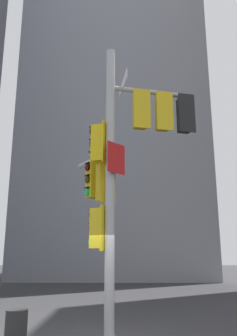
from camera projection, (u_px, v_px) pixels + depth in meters
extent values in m
cube|color=#9399A3|center=(115.00, 89.00, 37.97)|extent=(16.25, 16.25, 39.25)
cylinder|color=#B2B2B5|center=(110.00, 183.00, 8.93)|extent=(0.25, 0.25, 7.65)
cylinder|color=#B2B2B5|center=(152.00, 92.00, 9.85)|extent=(2.37, 0.71, 0.14)
cylinder|color=#B2B2B5|center=(94.00, 160.00, 9.88)|extent=(1.08, 1.62, 0.14)
cube|color=gold|center=(142.00, 108.00, 9.44)|extent=(0.47, 0.14, 1.14)
cube|color=gold|center=(140.00, 111.00, 9.62)|extent=(0.41, 0.41, 1.00)
cylinder|color=#360605|center=(138.00, 102.00, 9.90)|extent=(0.21, 0.11, 0.20)
cube|color=black|center=(138.00, 98.00, 9.93)|extent=(0.23, 0.12, 0.02)
cylinder|color=yellow|center=(138.00, 114.00, 9.81)|extent=(0.21, 0.11, 0.20)
cube|color=black|center=(138.00, 110.00, 9.85)|extent=(0.23, 0.12, 0.02)
cylinder|color=#06311C|center=(138.00, 125.00, 9.73)|extent=(0.21, 0.11, 0.20)
cube|color=black|center=(138.00, 121.00, 9.76)|extent=(0.23, 0.12, 0.02)
cube|color=gold|center=(165.00, 110.00, 9.59)|extent=(0.47, 0.14, 1.14)
cube|color=gold|center=(162.00, 113.00, 9.77)|extent=(0.41, 0.41, 1.00)
cylinder|color=#360605|center=(160.00, 104.00, 10.05)|extent=(0.21, 0.11, 0.20)
cube|color=black|center=(159.00, 101.00, 10.08)|extent=(0.23, 0.12, 0.02)
cylinder|color=yellow|center=(160.00, 116.00, 9.96)|extent=(0.21, 0.11, 0.20)
cube|color=black|center=(160.00, 112.00, 10.00)|extent=(0.23, 0.12, 0.02)
cylinder|color=#06311C|center=(160.00, 127.00, 9.88)|extent=(0.21, 0.11, 0.20)
cube|color=black|center=(160.00, 123.00, 9.91)|extent=(0.23, 0.12, 0.02)
cube|color=black|center=(187.00, 113.00, 9.74)|extent=(0.47, 0.14, 1.14)
cube|color=black|center=(184.00, 115.00, 9.92)|extent=(0.41, 0.41, 1.00)
cylinder|color=red|center=(181.00, 107.00, 10.20)|extent=(0.21, 0.11, 0.20)
cube|color=black|center=(181.00, 103.00, 10.23)|extent=(0.23, 0.12, 0.02)
cylinder|color=#3C2C06|center=(181.00, 118.00, 10.11)|extent=(0.21, 0.11, 0.20)
cube|color=black|center=(181.00, 114.00, 10.15)|extent=(0.23, 0.12, 0.02)
cylinder|color=#06311C|center=(182.00, 129.00, 10.03)|extent=(0.21, 0.11, 0.20)
cube|color=black|center=(182.00, 125.00, 10.06)|extent=(0.23, 0.12, 0.02)
cube|color=yellow|center=(100.00, 181.00, 9.83)|extent=(0.28, 0.42, 1.14)
cube|color=yellow|center=(94.00, 180.00, 9.74)|extent=(0.47, 0.47, 1.00)
cylinder|color=#360605|center=(88.00, 167.00, 9.72)|extent=(0.16, 0.20, 0.20)
cube|color=black|center=(87.00, 163.00, 9.75)|extent=(0.18, 0.22, 0.02)
cylinder|color=#3C2C06|center=(87.00, 180.00, 9.64)|extent=(0.16, 0.20, 0.20)
cube|color=black|center=(87.00, 175.00, 9.66)|extent=(0.18, 0.22, 0.02)
cylinder|color=#19C672|center=(87.00, 192.00, 9.55)|extent=(0.16, 0.20, 0.20)
cube|color=black|center=(87.00, 188.00, 9.58)|extent=(0.18, 0.22, 0.02)
cube|color=yellow|center=(105.00, 228.00, 8.71)|extent=(0.24, 0.44, 1.14)
cube|color=yellow|center=(98.00, 228.00, 8.79)|extent=(0.46, 0.46, 1.00)
cylinder|color=#360605|center=(92.00, 215.00, 8.97)|extent=(0.14, 0.21, 0.20)
cube|color=black|center=(92.00, 210.00, 9.00)|extent=(0.16, 0.23, 0.02)
cylinder|color=#3C2C06|center=(92.00, 228.00, 8.88)|extent=(0.14, 0.21, 0.20)
cube|color=black|center=(92.00, 224.00, 8.91)|extent=(0.16, 0.23, 0.02)
cylinder|color=#19C672|center=(91.00, 242.00, 8.80)|extent=(0.14, 0.21, 0.20)
cube|color=black|center=(91.00, 238.00, 8.83)|extent=(0.16, 0.23, 0.02)
cube|color=yellow|center=(105.00, 143.00, 9.23)|extent=(0.16, 0.47, 1.14)
cube|color=yellow|center=(99.00, 144.00, 9.28)|extent=(0.42, 0.42, 1.00)
cylinder|color=#360605|center=(92.00, 132.00, 9.42)|extent=(0.11, 0.21, 0.20)
cube|color=black|center=(92.00, 128.00, 9.45)|extent=(0.13, 0.23, 0.02)
cylinder|color=#3C2C06|center=(92.00, 144.00, 9.33)|extent=(0.11, 0.21, 0.20)
cube|color=black|center=(92.00, 140.00, 9.36)|extent=(0.13, 0.23, 0.02)
cylinder|color=#19C672|center=(91.00, 157.00, 9.25)|extent=(0.11, 0.21, 0.20)
cube|color=black|center=(91.00, 153.00, 9.28)|extent=(0.13, 0.23, 0.02)
cube|color=gold|center=(108.00, 181.00, 9.06)|extent=(0.43, 0.27, 1.14)
cube|color=gold|center=(104.00, 182.00, 9.22)|extent=(0.47, 0.47, 1.00)
cylinder|color=red|center=(101.00, 171.00, 9.47)|extent=(0.20, 0.15, 0.20)
cube|color=black|center=(101.00, 167.00, 9.50)|extent=(0.23, 0.17, 0.02)
cylinder|color=#3C2C06|center=(101.00, 183.00, 9.39)|extent=(0.20, 0.15, 0.20)
cube|color=black|center=(101.00, 179.00, 9.42)|extent=(0.23, 0.17, 0.02)
cylinder|color=#06311C|center=(101.00, 196.00, 9.30)|extent=(0.20, 0.15, 0.20)
cube|color=black|center=(101.00, 192.00, 9.34)|extent=(0.23, 0.17, 0.02)
cube|color=white|center=(123.00, 84.00, 9.66)|extent=(0.22, 1.26, 0.28)
cube|color=#19479E|center=(123.00, 84.00, 9.66)|extent=(0.21, 1.22, 0.24)
cube|color=red|center=(116.00, 158.00, 8.93)|extent=(0.44, 0.49, 0.80)
cube|color=white|center=(116.00, 158.00, 8.93)|extent=(0.41, 0.45, 0.76)
cylinder|color=#2D2D2D|center=(16.00, 331.00, 7.51)|extent=(0.48, 0.48, 0.86)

